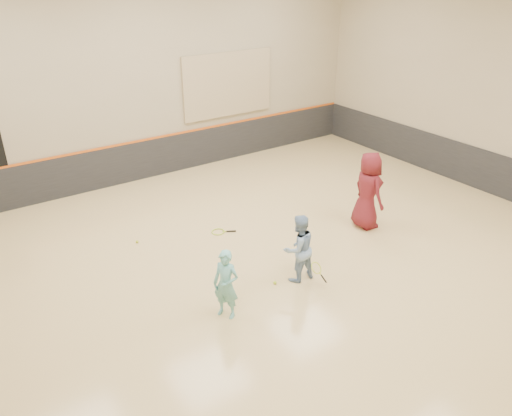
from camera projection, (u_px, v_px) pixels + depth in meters
room at (264, 229)px, 10.76m from camera, size 15.04×12.04×6.22m
wainscot_back at (152, 158)px, 15.27m from camera, size 14.90×0.04×1.20m
wainscot_right at (471, 166)px, 14.66m from camera, size 0.04×11.90×1.20m
accent_stripe at (150, 139)px, 14.98m from camera, size 14.90×0.03×0.06m
acoustic_panel at (228, 84)px, 15.83m from camera, size 3.20×0.08×2.00m
girl at (226, 284)px, 9.13m from camera, size 0.55×0.60×1.39m
instructor at (299, 248)px, 10.19m from camera, size 0.74×0.59×1.48m
young_man at (368, 190)px, 12.19m from camera, size 0.77×1.04×1.95m
held_racket at (316, 268)px, 10.13m from camera, size 0.45×0.45×0.45m
spare_racket at (218, 231)px, 12.31m from camera, size 0.73×0.73×0.05m
ball_under_racket at (275, 283)px, 10.32m from camera, size 0.07×0.07×0.07m
ball_in_hand at (381, 182)px, 12.08m from camera, size 0.07×0.07×0.07m
ball_beside_spare at (137, 242)px, 11.84m from camera, size 0.07×0.07×0.07m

